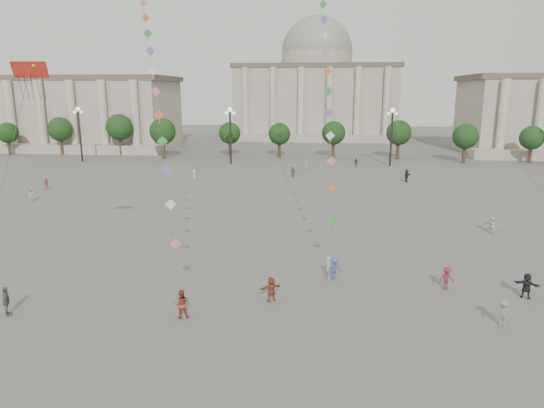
# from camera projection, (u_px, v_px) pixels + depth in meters

# --- Properties ---
(ground) EXTENTS (360.00, 360.00, 0.00)m
(ground) POSITION_uv_depth(u_px,v_px,m) (264.00, 372.00, 23.82)
(ground) COLOR #54514F
(ground) RESTS_ON ground
(hall_west) EXTENTS (84.00, 26.22, 17.20)m
(hall_west) POSITION_uv_depth(u_px,v_px,m) (11.00, 113.00, 120.62)
(hall_west) COLOR #AB9E8F
(hall_west) RESTS_ON ground
(hall_central) EXTENTS (48.30, 34.30, 35.50)m
(hall_central) POSITION_uv_depth(u_px,v_px,m) (316.00, 89.00, 145.78)
(hall_central) COLOR #AB9E8F
(hall_central) RESTS_ON ground
(tree_row) EXTENTS (137.12, 5.12, 8.00)m
(tree_row) POSITION_uv_depth(u_px,v_px,m) (311.00, 133.00, 98.16)
(tree_row) COLOR #37271B
(tree_row) RESTS_ON ground
(lamp_post_far_west) EXTENTS (2.00, 0.90, 10.65)m
(lamp_post_far_west) POSITION_uv_depth(u_px,v_px,m) (79.00, 124.00, 94.61)
(lamp_post_far_west) COLOR #262628
(lamp_post_far_west) RESTS_ON ground
(lamp_post_mid_west) EXTENTS (2.00, 0.90, 10.65)m
(lamp_post_mid_west) POSITION_uv_depth(u_px,v_px,m) (230.00, 125.00, 91.52)
(lamp_post_mid_west) COLOR #262628
(lamp_post_mid_west) RESTS_ON ground
(lamp_post_mid_east) EXTENTS (2.00, 0.90, 10.65)m
(lamp_post_mid_east) POSITION_uv_depth(u_px,v_px,m) (392.00, 126.00, 88.42)
(lamp_post_mid_east) COLOR #262628
(lamp_post_mid_east) RESTS_ON ground
(person_crowd_0) EXTENTS (1.06, 0.60, 1.71)m
(person_crowd_0) POSITION_uv_depth(u_px,v_px,m) (356.00, 162.00, 88.60)
(person_crowd_0) COLOR navy
(person_crowd_0) RESTS_ON ground
(person_crowd_1) EXTENTS (1.05, 0.97, 1.74)m
(person_crowd_1) POSITION_uv_depth(u_px,v_px,m) (31.00, 195.00, 60.65)
(person_crowd_1) COLOR silver
(person_crowd_1) RESTS_ON ground
(person_crowd_2) EXTENTS (1.08, 1.19, 1.61)m
(person_crowd_2) POSITION_uv_depth(u_px,v_px,m) (46.00, 183.00, 68.65)
(person_crowd_2) COLOR maroon
(person_crowd_2) RESTS_ON ground
(person_crowd_3) EXTENTS (1.69, 1.16, 1.75)m
(person_crowd_3) POSITION_uv_depth(u_px,v_px,m) (527.00, 286.00, 32.23)
(person_crowd_3) COLOR black
(person_crowd_3) RESTS_ON ground
(person_crowd_4) EXTENTS (1.41, 1.65, 1.80)m
(person_crowd_4) POSITION_uv_depth(u_px,v_px,m) (307.00, 166.00, 83.76)
(person_crowd_4) COLOR silver
(person_crowd_4) RESTS_ON ground
(person_crowd_6) EXTENTS (1.27, 1.00, 1.72)m
(person_crowd_6) POSITION_uv_depth(u_px,v_px,m) (503.00, 313.00, 28.26)
(person_crowd_6) COLOR slate
(person_crowd_6) RESTS_ON ground
(person_crowd_7) EXTENTS (1.55, 1.28, 1.66)m
(person_crowd_7) POSITION_uv_depth(u_px,v_px,m) (492.00, 225.00, 47.22)
(person_crowd_7) COLOR silver
(person_crowd_7) RESTS_ON ground
(person_crowd_8) EXTENTS (1.19, 0.90, 1.63)m
(person_crowd_8) POSITION_uv_depth(u_px,v_px,m) (447.00, 278.00, 33.67)
(person_crowd_8) COLOR maroon
(person_crowd_8) RESTS_ON ground
(person_crowd_9) EXTENTS (1.49, 1.75, 1.89)m
(person_crowd_9) POSITION_uv_depth(u_px,v_px,m) (407.00, 176.00, 74.06)
(person_crowd_9) COLOR black
(person_crowd_9) RESTS_ON ground
(person_crowd_10) EXTENTS (0.65, 0.75, 1.74)m
(person_crowd_10) POSITION_uv_depth(u_px,v_px,m) (194.00, 175.00, 75.17)
(person_crowd_10) COLOR white
(person_crowd_10) RESTS_ON ground
(person_crowd_12) EXTENTS (1.48, 1.50, 1.72)m
(person_crowd_12) POSITION_uv_depth(u_px,v_px,m) (293.00, 172.00, 78.13)
(person_crowd_12) COLOR slate
(person_crowd_12) RESTS_ON ground
(person_crowd_13) EXTENTS (0.61, 0.71, 1.65)m
(person_crowd_13) POSITION_uv_depth(u_px,v_px,m) (328.00, 267.00, 35.73)
(person_crowd_13) COLOR #B0B1AC
(person_crowd_13) RESTS_ON ground
(tourist_2) EXTENTS (1.57, 1.21, 1.66)m
(tourist_2) POSITION_uv_depth(u_px,v_px,m) (271.00, 289.00, 31.79)
(tourist_2) COLOR brown
(tourist_2) RESTS_ON ground
(tourist_3) EXTENTS (0.95, 1.18, 1.88)m
(tourist_3) POSITION_uv_depth(u_px,v_px,m) (6.00, 301.00, 29.67)
(tourist_3) COLOR #59595D
(tourist_3) RESTS_ON ground
(kite_flyer_0) EXTENTS (1.03, 0.90, 1.81)m
(kite_flyer_0) POSITION_uv_depth(u_px,v_px,m) (181.00, 304.00, 29.40)
(kite_flyer_0) COLOR brown
(kite_flyer_0) RESTS_ON ground
(kite_flyer_1) EXTENTS (1.26, 1.07, 1.70)m
(kite_flyer_1) POSITION_uv_depth(u_px,v_px,m) (334.00, 269.00, 35.38)
(kite_flyer_1) COLOR #374F7D
(kite_flyer_1) RESTS_ON ground
(dragon_kite) EXTENTS (2.26, 5.91, 17.22)m
(dragon_kite) POSITION_uv_depth(u_px,v_px,m) (31.00, 82.00, 31.13)
(dragon_kite) COLOR red
(dragon_kite) RESTS_ON ground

